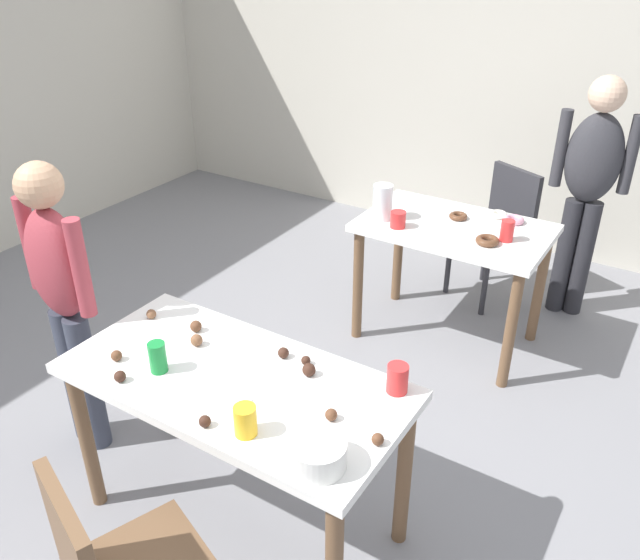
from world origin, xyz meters
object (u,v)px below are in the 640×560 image
Objects in this scene: soda_can at (158,357)px; pitcher_far at (383,202)px; dining_table_far at (453,245)px; mixing_bowl at (318,454)px; person_adult_far at (590,179)px; person_girl_near at (62,290)px; chair_far_table at (499,227)px; dining_table_near at (235,400)px.

soda_can is 0.61× the size of pitcher_far.
dining_table_far is 2.00m from mixing_bowl.
person_adult_far reaches higher than soda_can.
person_girl_near is at bearing -122.34° from dining_table_far.
chair_far_table is (0.06, 0.68, -0.13)m from dining_table_far.
dining_table_near is 0.88× the size of person_adult_far.
person_adult_far reaches higher than mixing_bowl.
person_girl_near is (-1.17, -2.43, 0.34)m from chair_far_table.
dining_table_near is 2.59m from person_adult_far.
soda_can is (-0.77, 0.09, 0.02)m from mixing_bowl.
person_girl_near is at bearing -115.70° from chair_far_table.
person_girl_near is 2.98m from person_adult_far.
chair_far_table is 1.00m from pitcher_far.
chair_far_table reaches higher than mixing_bowl.
soda_can reaches higher than chair_far_table.
dining_table_near is 1.52× the size of chair_far_table.
mixing_bowl is at bearing -6.95° from soda_can.
dining_table_near is 0.96m from person_girl_near.
person_adult_far is 12.31× the size of soda_can.
person_adult_far reaches higher than person_girl_near.
mixing_bowl is (0.33, -1.96, 0.17)m from dining_table_far.
dining_table_far is at bearing -126.57° from person_adult_far.
person_girl_near reaches higher than chair_far_table.
person_adult_far reaches higher than pitcher_far.
pitcher_far is (-0.39, -0.14, 0.22)m from dining_table_far.
person_adult_far is 8.27× the size of mixing_bowl.
person_adult_far reaches higher than chair_far_table.
pitcher_far is at bearing 88.53° from soda_can.
pitcher_far is at bearing 65.89° from person_girl_near.
pitcher_far reaches higher than mixing_bowl.
person_adult_far is at bearing 43.06° from pitcher_far.
person_girl_near is 1.77m from pitcher_far.
person_adult_far is 1.27m from pitcher_far.
mixing_bowl is at bearing -68.37° from pitcher_far.
chair_far_table is 2.61m from soda_can.
person_girl_near is (-1.11, -1.75, 0.21)m from dining_table_far.
person_girl_near is at bearing -179.90° from dining_table_near.
chair_far_table is at bearing 61.30° from pitcher_far.
dining_table_near is at bearing 23.98° from soda_can.
person_adult_far is 2.70m from mixing_bowl.
dining_table_near is 0.33m from soda_can.
dining_table_far is 2.08m from person_girl_near.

